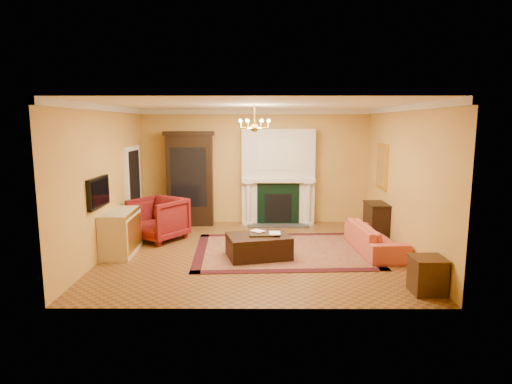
{
  "coord_description": "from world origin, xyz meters",
  "views": [
    {
      "loc": [
        0.06,
        -8.56,
        2.63
      ],
      "look_at": [
        0.03,
        0.3,
        1.22
      ],
      "focal_mm": 30.0,
      "sensor_mm": 36.0,
      "label": 1
    }
  ],
  "objects_px": {
    "coral_sofa": "(375,234)",
    "leather_ottoman": "(258,246)",
    "wingback_armchair": "(158,217)",
    "end_table": "(427,276)",
    "console_table": "(376,222)",
    "commode": "(121,232)",
    "china_cabinet": "(190,181)",
    "pedestal_table": "(145,215)"
  },
  "relations": [
    {
      "from": "coral_sofa",
      "to": "leather_ottoman",
      "type": "bearing_deg",
      "value": 95.9
    },
    {
      "from": "wingback_armchair",
      "to": "pedestal_table",
      "type": "height_order",
      "value": "wingback_armchair"
    },
    {
      "from": "china_cabinet",
      "to": "commode",
      "type": "bearing_deg",
      "value": -114.39
    },
    {
      "from": "china_cabinet",
      "to": "end_table",
      "type": "bearing_deg",
      "value": -49.13
    },
    {
      "from": "commode",
      "to": "end_table",
      "type": "relative_size",
      "value": 2.16
    },
    {
      "from": "pedestal_table",
      "to": "commode",
      "type": "relative_size",
      "value": 0.61
    },
    {
      "from": "pedestal_table",
      "to": "coral_sofa",
      "type": "xyz_separation_m",
      "value": [
        5.2,
        -1.59,
        -0.04
      ]
    },
    {
      "from": "commode",
      "to": "console_table",
      "type": "distance_m",
      "value": 5.62
    },
    {
      "from": "commode",
      "to": "console_table",
      "type": "height_order",
      "value": "commode"
    },
    {
      "from": "wingback_armchair",
      "to": "end_table",
      "type": "distance_m",
      "value": 5.83
    },
    {
      "from": "commode",
      "to": "console_table",
      "type": "bearing_deg",
      "value": 9.21
    },
    {
      "from": "wingback_armchair",
      "to": "commode",
      "type": "distance_m",
      "value": 1.18
    },
    {
      "from": "china_cabinet",
      "to": "wingback_armchair",
      "type": "height_order",
      "value": "china_cabinet"
    },
    {
      "from": "coral_sofa",
      "to": "console_table",
      "type": "bearing_deg",
      "value": -20.77
    },
    {
      "from": "wingback_armchair",
      "to": "end_table",
      "type": "height_order",
      "value": "wingback_armchair"
    },
    {
      "from": "wingback_armchair",
      "to": "leather_ottoman",
      "type": "xyz_separation_m",
      "value": [
        2.28,
        -1.32,
        -0.3
      ]
    },
    {
      "from": "coral_sofa",
      "to": "console_table",
      "type": "xyz_separation_m",
      "value": [
        0.28,
        0.93,
        0.03
      ]
    },
    {
      "from": "console_table",
      "to": "commode",
      "type": "bearing_deg",
      "value": -170.47
    },
    {
      "from": "china_cabinet",
      "to": "leather_ottoman",
      "type": "xyz_separation_m",
      "value": [
        1.78,
        -2.85,
        -0.93
      ]
    },
    {
      "from": "console_table",
      "to": "leather_ottoman",
      "type": "relative_size",
      "value": 0.69
    },
    {
      "from": "commode",
      "to": "end_table",
      "type": "height_order",
      "value": "commode"
    },
    {
      "from": "coral_sofa",
      "to": "leather_ottoman",
      "type": "relative_size",
      "value": 1.64
    },
    {
      "from": "console_table",
      "to": "leather_ottoman",
      "type": "bearing_deg",
      "value": -155.06
    },
    {
      "from": "commode",
      "to": "console_table",
      "type": "xyz_separation_m",
      "value": [
        5.51,
        1.1,
        -0.03
      ]
    },
    {
      "from": "china_cabinet",
      "to": "end_table",
      "type": "relative_size",
      "value": 4.23
    },
    {
      "from": "end_table",
      "to": "china_cabinet",
      "type": "bearing_deg",
      "value": 133.55
    },
    {
      "from": "console_table",
      "to": "coral_sofa",
      "type": "bearing_deg",
      "value": -108.43
    },
    {
      "from": "end_table",
      "to": "leather_ottoman",
      "type": "bearing_deg",
      "value": 145.82
    },
    {
      "from": "console_table",
      "to": "china_cabinet",
      "type": "bearing_deg",
      "value": 159.78
    },
    {
      "from": "coral_sofa",
      "to": "console_table",
      "type": "relative_size",
      "value": 2.37
    },
    {
      "from": "pedestal_table",
      "to": "commode",
      "type": "bearing_deg",
      "value": -90.98
    },
    {
      "from": "wingback_armchair",
      "to": "end_table",
      "type": "bearing_deg",
      "value": 1.49
    },
    {
      "from": "wingback_armchair",
      "to": "coral_sofa",
      "type": "relative_size",
      "value": 0.55
    },
    {
      "from": "commode",
      "to": "coral_sofa",
      "type": "bearing_deg",
      "value": -0.23
    },
    {
      "from": "leather_ottoman",
      "to": "end_table",
      "type": "bearing_deg",
      "value": -48.24
    },
    {
      "from": "commode",
      "to": "china_cabinet",
      "type": "bearing_deg",
      "value": 66.24
    },
    {
      "from": "end_table",
      "to": "console_table",
      "type": "relative_size",
      "value": 0.67
    },
    {
      "from": "china_cabinet",
      "to": "leather_ottoman",
      "type": "distance_m",
      "value": 3.49
    },
    {
      "from": "china_cabinet",
      "to": "pedestal_table",
      "type": "height_order",
      "value": "china_cabinet"
    },
    {
      "from": "china_cabinet",
      "to": "console_table",
      "type": "bearing_deg",
      "value": -21.18
    },
    {
      "from": "coral_sofa",
      "to": "console_table",
      "type": "height_order",
      "value": "console_table"
    },
    {
      "from": "pedestal_table",
      "to": "console_table",
      "type": "height_order",
      "value": "console_table"
    }
  ]
}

